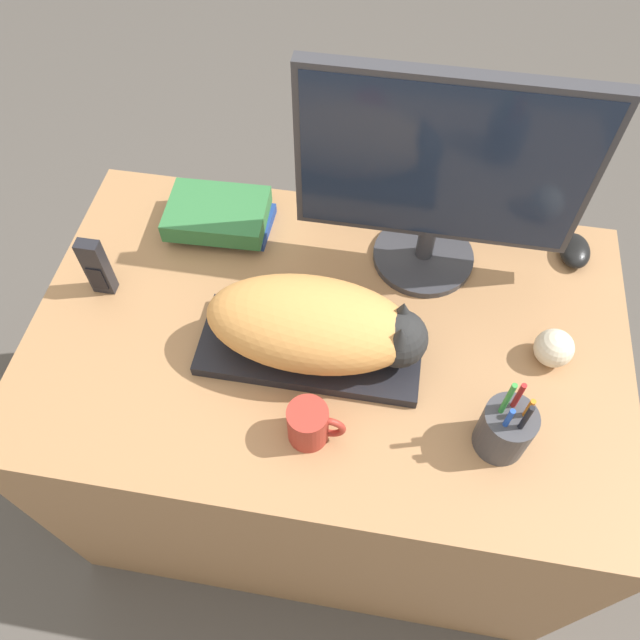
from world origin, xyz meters
name	(u,v)px	position (x,y,z in m)	size (l,w,h in m)	color
ground_plane	(303,602)	(0.00, 0.00, 0.00)	(12.00, 12.00, 0.00)	#4C4742
desk	(326,415)	(0.00, 0.37, 0.37)	(1.16, 0.73, 0.75)	#9E7047
keyboard	(310,349)	(-0.03, 0.32, 0.76)	(0.42, 0.17, 0.02)	black
cat	(319,325)	(-0.01, 0.32, 0.85)	(0.40, 0.19, 0.15)	#D18C47
monitor	(441,173)	(0.17, 0.58, 0.99)	(0.53, 0.21, 0.44)	#333338
computer_mouse	(575,251)	(0.48, 0.64, 0.77)	(0.06, 0.09, 0.04)	black
coffee_mug	(310,424)	(0.00, 0.15, 0.79)	(0.10, 0.07, 0.09)	#9E2D23
pen_cup	(505,429)	(0.33, 0.19, 0.80)	(0.09, 0.09, 0.19)	#38383D
baseball	(554,348)	(0.42, 0.38, 0.79)	(0.07, 0.07, 0.07)	beige
phone	(97,267)	(-0.46, 0.40, 0.82)	(0.04, 0.03, 0.14)	black
book_stack	(220,216)	(-0.27, 0.60, 0.79)	(0.22, 0.16, 0.07)	navy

